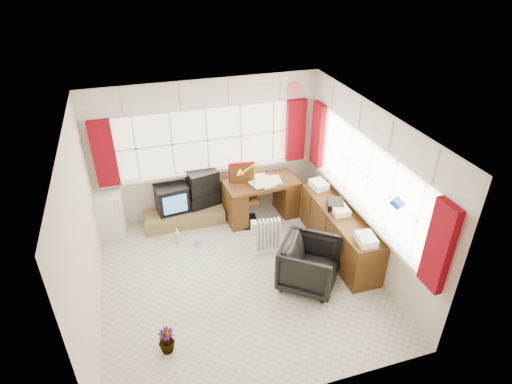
# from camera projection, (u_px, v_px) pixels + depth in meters

# --- Properties ---
(ground) EXTENTS (4.00, 4.00, 0.00)m
(ground) POSITION_uv_depth(u_px,v_px,m) (239.00, 279.00, 6.47)
(ground) COLOR beige
(ground) RESTS_ON ground
(room_walls) EXTENTS (4.00, 4.00, 4.00)m
(room_walls) POSITION_uv_depth(u_px,v_px,m) (237.00, 194.00, 5.70)
(room_walls) COLOR beige
(room_walls) RESTS_ON ground
(window_back) EXTENTS (3.70, 0.12, 3.60)m
(window_back) POSITION_uv_depth(u_px,v_px,m) (209.00, 167.00, 7.58)
(window_back) COLOR #FAEAC6
(window_back) RESTS_ON room_walls
(window_right) EXTENTS (0.12, 3.70, 3.60)m
(window_right) POSITION_uv_depth(u_px,v_px,m) (362.00, 206.00, 6.48)
(window_right) COLOR #FAEAC6
(window_right) RESTS_ON room_walls
(curtains) EXTENTS (3.83, 3.83, 1.15)m
(curtains) POSITION_uv_depth(u_px,v_px,m) (279.00, 159.00, 6.71)
(curtains) COLOR maroon
(curtains) RESTS_ON room_walls
(overhead_cabinets) EXTENTS (3.98, 3.98, 0.48)m
(overhead_cabinets) POSITION_uv_depth(u_px,v_px,m) (282.00, 109.00, 6.36)
(overhead_cabinets) COLOR white
(overhead_cabinets) RESTS_ON room_walls
(desk) EXTENTS (1.34, 0.73, 0.79)m
(desk) POSITION_uv_depth(u_px,v_px,m) (262.00, 197.00, 7.70)
(desk) COLOR #4A2811
(desk) RESTS_ON ground
(desk_lamp) EXTENTS (0.17, 0.15, 0.45)m
(desk_lamp) POSITION_uv_depth(u_px,v_px,m) (254.00, 169.00, 7.25)
(desk_lamp) COLOR #FFB80A
(desk_lamp) RESTS_ON desk
(task_chair) EXTENTS (0.52, 0.54, 1.11)m
(task_chair) POSITION_uv_depth(u_px,v_px,m) (243.00, 192.00, 7.53)
(task_chair) COLOR black
(task_chair) RESTS_ON ground
(office_chair) EXTENTS (1.12, 1.11, 0.73)m
(office_chair) POSITION_uv_depth(u_px,v_px,m) (309.00, 264.00, 6.20)
(office_chair) COLOR black
(office_chair) RESTS_ON ground
(radiator) EXTENTS (0.43, 0.20, 0.62)m
(radiator) POSITION_uv_depth(u_px,v_px,m) (267.00, 239.00, 6.90)
(radiator) COLOR white
(radiator) RESTS_ON ground
(credenza) EXTENTS (0.50, 2.00, 0.85)m
(credenza) POSITION_uv_depth(u_px,v_px,m) (339.00, 231.00, 6.87)
(credenza) COLOR #4A2811
(credenza) RESTS_ON ground
(file_tray) EXTENTS (0.35, 0.39, 0.11)m
(file_tray) POSITION_uv_depth(u_px,v_px,m) (335.00, 204.00, 6.79)
(file_tray) COLOR black
(file_tray) RESTS_ON credenza
(tv_bench) EXTENTS (1.40, 0.50, 0.25)m
(tv_bench) POSITION_uv_depth(u_px,v_px,m) (184.00, 217.00, 7.68)
(tv_bench) COLOR olive
(tv_bench) RESTS_ON ground
(crt_tv) EXTENTS (0.60, 0.57, 0.49)m
(crt_tv) POSITION_uv_depth(u_px,v_px,m) (171.00, 197.00, 7.55)
(crt_tv) COLOR black
(crt_tv) RESTS_ON tv_bench
(hifi_stack) EXTENTS (0.70, 0.53, 0.66)m
(hifi_stack) POSITION_uv_depth(u_px,v_px,m) (203.00, 188.00, 7.70)
(hifi_stack) COLOR black
(hifi_stack) RESTS_ON tv_bench
(mini_fridge) EXTENTS (0.52, 0.53, 0.79)m
(mini_fridge) POSITION_uv_depth(u_px,v_px,m) (109.00, 214.00, 7.29)
(mini_fridge) COLOR white
(mini_fridge) RESTS_ON ground
(spray_bottle_a) EXTENTS (0.11, 0.11, 0.26)m
(spray_bottle_a) POSITION_uv_depth(u_px,v_px,m) (177.00, 236.00, 7.19)
(spray_bottle_a) COLOR white
(spray_bottle_a) RESTS_ON ground
(spray_bottle_b) EXTENTS (0.08, 0.09, 0.18)m
(spray_bottle_b) POSITION_uv_depth(u_px,v_px,m) (198.00, 241.00, 7.13)
(spray_bottle_b) COLOR #99E4D4
(spray_bottle_b) RESTS_ON ground
(flower_vase) EXTENTS (0.23, 0.23, 0.36)m
(flower_vase) POSITION_uv_depth(u_px,v_px,m) (167.00, 340.00, 5.26)
(flower_vase) COLOR black
(flower_vase) RESTS_ON ground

